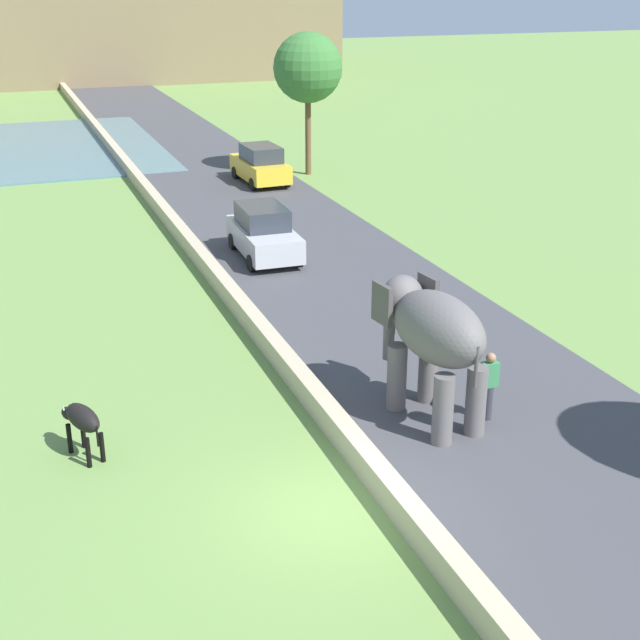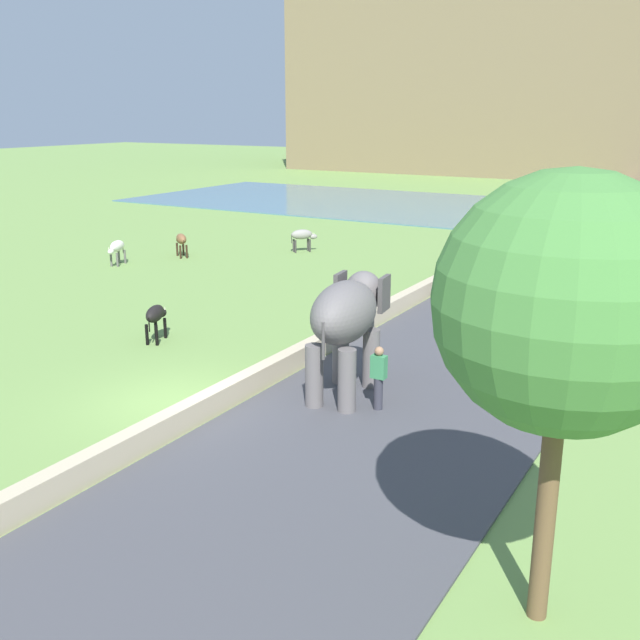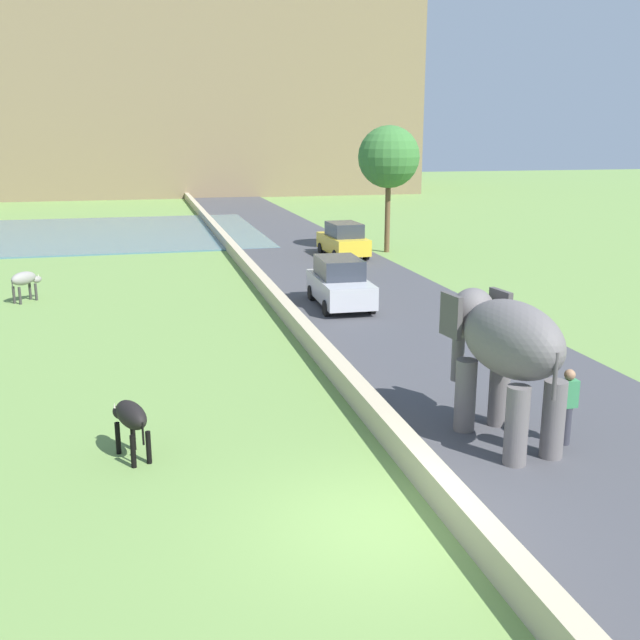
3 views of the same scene
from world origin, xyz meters
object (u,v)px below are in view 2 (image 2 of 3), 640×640
at_px(car_yellow, 627,238).
at_px(cow_black, 156,315).
at_px(person_beside_elephant, 379,377).
at_px(cow_white, 117,247).
at_px(elephant, 347,318).
at_px(cow_grey, 303,236).
at_px(car_silver, 497,272).
at_px(cow_brown, 181,240).

distance_m(car_yellow, cow_black, 24.47).
height_order(person_beside_elephant, cow_white, person_beside_elephant).
relative_size(car_yellow, cow_black, 2.88).
xyz_separation_m(elephant, person_beside_elephant, (1.15, -0.56, -1.16)).
distance_m(car_yellow, cow_grey, 16.00).
bearing_deg(car_silver, cow_brown, -178.61).
bearing_deg(person_beside_elephant, elephant, 154.26).
bearing_deg(cow_grey, person_beside_elephant, -53.45).
height_order(elephant, person_beside_elephant, elephant).
height_order(elephant, cow_white, elephant).
relative_size(person_beside_elephant, cow_brown, 1.25).
bearing_deg(cow_grey, car_silver, -18.43).
distance_m(cow_brown, cow_grey, 6.06).
bearing_deg(cow_white, car_yellow, 35.35).
height_order(car_silver, cow_black, car_silver).
bearing_deg(cow_black, cow_white, 140.56).
bearing_deg(elephant, cow_white, 152.19).
height_order(cow_white, cow_black, same).
xyz_separation_m(cow_black, cow_grey, (-3.91, 15.09, 0.00)).
relative_size(elephant, cow_brown, 2.72).
height_order(elephant, cow_brown, elephant).
bearing_deg(car_silver, car_yellow, 73.69).
distance_m(car_yellow, cow_brown, 21.88).
bearing_deg(person_beside_elephant, car_yellow, 85.10).
height_order(person_beside_elephant, cow_black, person_beside_elephant).
relative_size(elephant, car_yellow, 0.87).
bearing_deg(person_beside_elephant, cow_grey, 126.55).
distance_m(car_silver, cow_brown, 15.68).
xyz_separation_m(car_yellow, cow_brown, (-18.82, -11.15, -0.06)).
distance_m(person_beside_elephant, car_silver, 12.96).
xyz_separation_m(elephant, cow_grey, (-11.19, 16.09, -1.20)).
relative_size(car_silver, cow_grey, 3.16).
xyz_separation_m(person_beside_elephant, cow_black, (-8.43, 1.56, -0.04)).
relative_size(cow_white, cow_grey, 1.11).
bearing_deg(person_beside_elephant, cow_black, 169.52).
height_order(car_silver, cow_brown, car_silver).
bearing_deg(car_yellow, car_silver, -106.31).
bearing_deg(elephant, person_beside_elephant, -25.74).
bearing_deg(elephant, cow_grey, 124.81).
xyz_separation_m(elephant, cow_brown, (-15.64, 11.97, -1.20)).
bearing_deg(car_yellow, person_beside_elephant, -94.90).
bearing_deg(car_yellow, cow_grey, -153.93).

